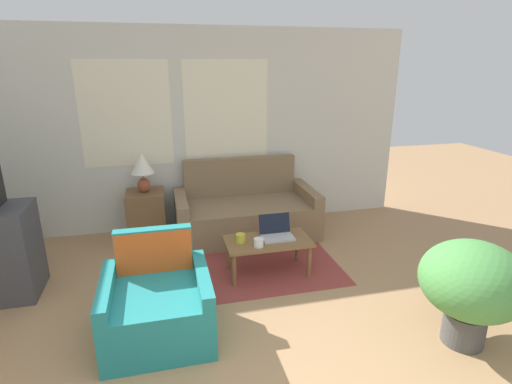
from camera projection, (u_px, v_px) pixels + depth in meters
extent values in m
cube|color=silver|center=(184.00, 132.00, 5.19)|extent=(6.05, 0.05, 2.60)
cube|color=white|center=(126.00, 114.00, 4.93)|extent=(1.10, 0.01, 1.30)
cube|color=white|center=(226.00, 111.00, 5.22)|extent=(1.10, 0.01, 1.30)
cube|color=brown|center=(256.00, 251.00, 4.78)|extent=(1.62, 1.99, 0.01)
cube|color=#846B4C|center=(246.00, 219.00, 5.19)|extent=(1.51, 0.90, 0.44)
cube|color=#846B4C|center=(240.00, 191.00, 5.47)|extent=(1.51, 0.12, 0.95)
cube|color=#846B4C|center=(182.00, 219.00, 4.98)|extent=(0.14, 0.90, 0.59)
cube|color=#846B4C|center=(306.00, 208.00, 5.35)|extent=(0.14, 0.90, 0.59)
cube|color=teal|center=(158.00, 314.00, 3.23)|extent=(0.65, 0.80, 0.43)
cube|color=teal|center=(156.00, 272.00, 3.49)|extent=(0.65, 0.10, 0.82)
cube|color=teal|center=(109.00, 314.00, 3.12)|extent=(0.10, 0.80, 0.55)
cube|color=teal|center=(204.00, 301.00, 3.29)|extent=(0.10, 0.80, 0.55)
cube|color=#D1511E|center=(155.00, 265.00, 3.41)|extent=(0.63, 0.01, 0.59)
cube|color=brown|center=(147.00, 215.00, 5.06)|extent=(0.46, 0.46, 0.62)
ellipsoid|color=brown|center=(144.00, 185.00, 4.94)|extent=(0.16, 0.16, 0.18)
cylinder|color=tan|center=(143.00, 175.00, 4.90)|extent=(0.02, 0.02, 0.06)
cone|color=white|center=(142.00, 163.00, 4.85)|extent=(0.28, 0.28, 0.25)
cube|color=brown|center=(268.00, 241.00, 4.20)|extent=(0.90, 0.48, 0.03)
cylinder|color=brown|center=(234.00, 270.00, 3.99)|extent=(0.04, 0.04, 0.35)
cylinder|color=brown|center=(309.00, 261.00, 4.17)|extent=(0.04, 0.04, 0.35)
cylinder|color=brown|center=(228.00, 254.00, 4.34)|extent=(0.04, 0.04, 0.35)
cylinder|color=brown|center=(297.00, 246.00, 4.52)|extent=(0.04, 0.04, 0.35)
cube|color=#B7B7BC|center=(278.00, 238.00, 4.21)|extent=(0.34, 0.21, 0.02)
cube|color=black|center=(274.00, 223.00, 4.30)|extent=(0.34, 0.07, 0.21)
cylinder|color=gold|center=(241.00, 238.00, 4.12)|extent=(0.10, 0.10, 0.09)
cylinder|color=white|center=(259.00, 243.00, 4.02)|extent=(0.10, 0.10, 0.09)
cylinder|color=#4C4C4C|center=(464.00, 327.00, 3.19)|extent=(0.32, 0.32, 0.27)
ellipsoid|color=#4C9347|center=(473.00, 280.00, 3.06)|extent=(0.79, 0.79, 0.59)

